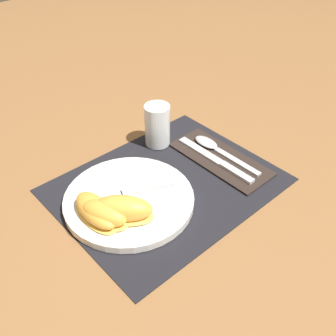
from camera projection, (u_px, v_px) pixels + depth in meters
The scene contains 11 objects.
ground_plane at pixel (167, 185), 0.84m from camera, with size 3.00×3.00×0.00m, color olive.
placemat at pixel (167, 185), 0.84m from camera, with size 0.45×0.36×0.00m.
plate at pixel (129, 200), 0.79m from camera, with size 0.26×0.26×0.02m.
juice_glass at pixel (157, 127), 0.93m from camera, with size 0.06×0.06×0.10m.
napkin at pixel (220, 158), 0.90m from camera, with size 0.10×0.24×0.00m.
knife at pixel (216, 160), 0.89m from camera, with size 0.02×0.22×0.01m.
spoon at pixel (214, 147), 0.93m from camera, with size 0.03×0.19×0.01m.
fork at pixel (126, 194), 0.78m from camera, with size 0.17×0.09×0.00m.
citrus_wedge_0 at pixel (96, 211), 0.73m from camera, with size 0.06×0.12×0.03m.
citrus_wedge_1 at pixel (104, 214), 0.72m from camera, with size 0.08×0.11×0.04m.
citrus_wedge_2 at pixel (123, 210), 0.73m from camera, with size 0.12×0.12×0.05m.
Camera 1 is at (-0.42, -0.47, 0.56)m, focal length 42.00 mm.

